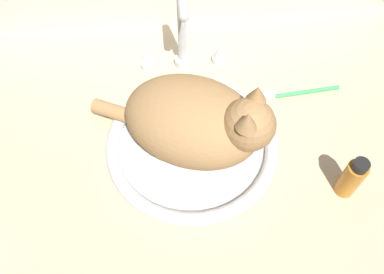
{
  "coord_description": "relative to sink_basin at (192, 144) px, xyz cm",
  "views": [
    {
      "loc": [
        -5.79,
        -46.85,
        77.31
      ],
      "look_at": [
        -1.6,
        -2.33,
        7.0
      ],
      "focal_mm": 37.5,
      "sensor_mm": 36.0,
      "label": 1
    }
  ],
  "objects": [
    {
      "name": "countertop",
      "position": [
        1.6,
        2.33,
        -2.74
      ],
      "size": [
        114.23,
        73.89,
        3.0
      ],
      "primitive_type": "cube",
      "color": "#CCB793",
      "rests_on": "ground"
    },
    {
      "name": "sink_basin",
      "position": [
        0.0,
        0.0,
        0.0
      ],
      "size": [
        36.85,
        36.85,
        2.8
      ],
      "color": "white",
      "rests_on": "countertop"
    },
    {
      "name": "faucet",
      "position": [
        -0.0,
        23.46,
        7.6
      ],
      "size": [
        21.02,
        10.49,
        22.45
      ],
      "color": "silver",
      "rests_on": "countertop"
    },
    {
      "name": "cat",
      "position": [
        1.59,
        -0.77,
        9.15
      ],
      "size": [
        37.83,
        29.75,
        18.66
      ],
      "color": "tan",
      "rests_on": "sink_basin"
    },
    {
      "name": "amber_bottle",
      "position": [
        29.65,
        -12.88,
        3.89
      ],
      "size": [
        3.99,
        3.99,
        10.98
      ],
      "color": "#C67A23",
      "rests_on": "countertop"
    },
    {
      "name": "toothbrush",
      "position": [
        26.48,
        12.11,
        -0.63
      ],
      "size": [
        18.52,
        2.6,
        1.7
      ],
      "color": "#3FB266",
      "rests_on": "countertop"
    }
  ]
}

